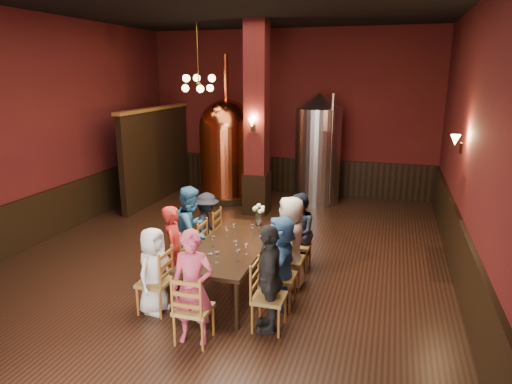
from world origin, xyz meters
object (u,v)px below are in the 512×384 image
(person_2, at_px, (192,231))
(dining_table, at_px, (233,248))
(person_0, at_px, (154,270))
(person_1, at_px, (174,249))
(copper_kettle, at_px, (227,149))
(steel_vessel, at_px, (318,149))
(rose_vase, at_px, (259,211))

(person_2, bearing_deg, dining_table, -112.34)
(person_0, height_order, person_1, person_1)
(person_2, height_order, copper_kettle, copper_kettle)
(person_1, bearing_deg, dining_table, -81.18)
(person_0, relative_size, copper_kettle, 0.33)
(person_0, height_order, person_2, person_2)
(dining_table, xyz_separation_m, copper_kettle, (-1.93, 4.98, 0.70))
(copper_kettle, xyz_separation_m, steel_vessel, (2.36, 0.42, 0.04))
(person_0, distance_m, steel_vessel, 6.58)
(person_0, relative_size, rose_vase, 3.30)
(person_2, relative_size, steel_vessel, 0.54)
(dining_table, distance_m, person_0, 1.31)
(person_0, height_order, copper_kettle, copper_kettle)
(steel_vessel, bearing_deg, rose_vase, -94.06)
(copper_kettle, distance_m, steel_vessel, 2.40)
(dining_table, height_order, person_0, person_0)
(person_2, bearing_deg, person_1, 178.88)
(steel_vessel, distance_m, rose_vase, 4.43)
(dining_table, relative_size, person_1, 1.73)
(person_1, bearing_deg, rose_vase, -48.85)
(person_2, xyz_separation_m, copper_kettle, (-1.08, 4.66, 0.62))
(dining_table, height_order, person_2, person_2)
(dining_table, distance_m, copper_kettle, 5.38)
(person_0, bearing_deg, dining_table, -31.82)
(rose_vase, bearing_deg, dining_table, -97.04)
(dining_table, relative_size, person_0, 1.90)
(person_2, relative_size, rose_vase, 4.02)
(person_0, bearing_deg, person_2, 8.54)
(dining_table, relative_size, person_2, 1.56)
(person_2, relative_size, copper_kettle, 0.41)
(person_2, distance_m, rose_vase, 1.21)
(person_0, xyz_separation_m, person_2, (-0.01, 1.33, 0.14))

